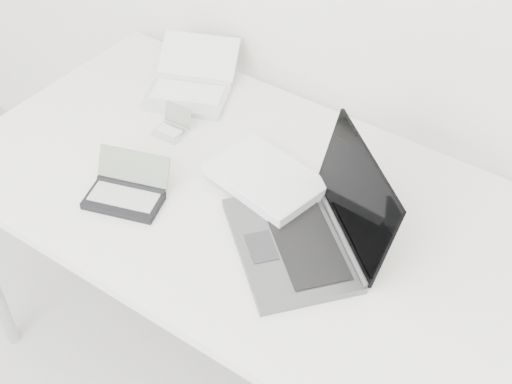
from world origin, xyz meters
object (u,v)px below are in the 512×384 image
Objects in this scene: netbook_open_white at (190,86)px; laptop_large at (293,210)px; desk at (276,220)px; palmtop_charcoal at (126,192)px.

laptop_large is at bearing -50.13° from netbook_open_white.
netbook_open_white is (-0.51, 0.26, -0.02)m from laptop_large.
desk is at bearing -159.22° from laptop_large.
laptop_large is 0.39m from palmtop_charcoal.
desk is 3.00× the size of laptop_large.
laptop_large is at bearing -19.10° from desk.
palmtop_charcoal is at bearing -93.26° from netbook_open_white.
netbook_open_white reaches higher than palmtop_charcoal.
netbook_open_white is 1.58× the size of palmtop_charcoal.
desk is 0.10m from laptop_large.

